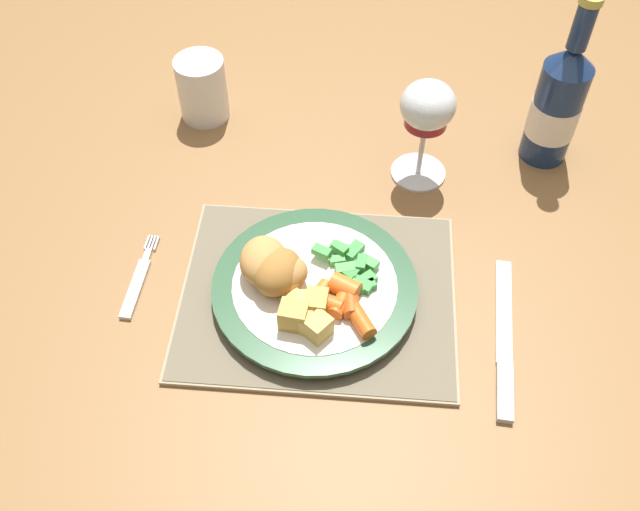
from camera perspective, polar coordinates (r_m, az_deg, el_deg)
The scene contains 13 objects.
ground_plane at distance 1.60m, azimuth 0.18°, elevation -11.53°, with size 6.00×6.00×0.00m, color #383333.
dining_table at distance 1.05m, azimuth 0.27°, elevation 5.39°, with size 1.49×1.08×0.74m.
placemat at distance 0.83m, azimuth -0.17°, elevation -3.18°, with size 0.32×0.26×0.01m.
dinner_plate at distance 0.82m, azimuth -0.42°, elevation -2.66°, with size 0.24×0.24×0.02m.
breaded_croquettes at distance 0.80m, azimuth -3.63°, elevation -1.13°, with size 0.09×0.09×0.05m.
green_beans_pile at distance 0.82m, azimuth 2.60°, elevation -0.85°, with size 0.08×0.08×0.02m.
glazed_carrots at distance 0.79m, azimuth 1.59°, elevation -3.65°, with size 0.09×0.08×0.02m.
fork at distance 0.87m, azimuth -14.37°, elevation -2.07°, with size 0.02×0.13×0.01m.
table_knife at distance 0.82m, azimuth 14.52°, elevation -7.32°, with size 0.03×0.21×0.01m.
wine_glass at distance 0.91m, azimuth 8.57°, elevation 11.34°, with size 0.07×0.07×0.15m.
bottle at distance 0.99m, azimuth 18.46°, elevation 11.45°, with size 0.06×0.06×0.24m.
roast_potatoes at distance 0.78m, azimuth -1.18°, elevation -4.62°, with size 0.06×0.06×0.03m.
drinking_cup at distance 1.04m, azimuth -9.42°, elevation 13.13°, with size 0.07×0.07×0.09m.
Camera 1 is at (0.05, -0.73, 1.42)m, focal length 40.00 mm.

